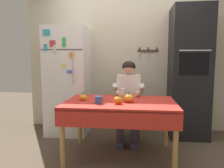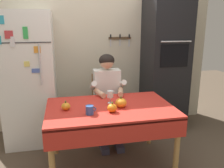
{
  "view_description": "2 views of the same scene",
  "coord_description": "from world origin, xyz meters",
  "px_view_note": "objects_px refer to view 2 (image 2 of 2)",
  "views": [
    {
      "loc": [
        0.21,
        -2.62,
        1.28
      ],
      "look_at": [
        -0.12,
        0.24,
        0.94
      ],
      "focal_mm": 34.57,
      "sensor_mm": 36.0,
      "label": 1
    },
    {
      "loc": [
        -0.48,
        -2.26,
        1.63
      ],
      "look_at": [
        0.04,
        0.2,
        0.97
      ],
      "focal_mm": 36.67,
      "sensor_mm": 36.0,
      "label": 2
    }
  ],
  "objects_px": {
    "refrigerator": "(30,79)",
    "pumpkin_small": "(112,108)",
    "seated_person": "(108,92)",
    "pumpkin_medium": "(66,106)",
    "coffee_mug": "(90,110)",
    "chair_behind_person": "(105,103)",
    "wall_oven": "(165,63)",
    "pumpkin_large": "(121,103)",
    "wine_glass": "(110,95)",
    "dining_table": "(110,114)"
  },
  "relations": [
    {
      "from": "dining_table",
      "to": "coffee_mug",
      "type": "xyz_separation_m",
      "value": [
        -0.25,
        -0.16,
        0.13
      ]
    },
    {
      "from": "pumpkin_small",
      "to": "seated_person",
      "type": "bearing_deg",
      "value": 82.52
    },
    {
      "from": "pumpkin_medium",
      "to": "wine_glass",
      "type": "bearing_deg",
      "value": 12.5
    },
    {
      "from": "pumpkin_small",
      "to": "refrigerator",
      "type": "bearing_deg",
      "value": 132.17
    },
    {
      "from": "pumpkin_large",
      "to": "coffee_mug",
      "type": "bearing_deg",
      "value": -159.4
    },
    {
      "from": "wall_oven",
      "to": "pumpkin_large",
      "type": "bearing_deg",
      "value": -134.58
    },
    {
      "from": "seated_person",
      "to": "pumpkin_large",
      "type": "distance_m",
      "value": 0.64
    },
    {
      "from": "seated_person",
      "to": "pumpkin_small",
      "type": "relative_size",
      "value": 11.17
    },
    {
      "from": "dining_table",
      "to": "pumpkin_small",
      "type": "height_order",
      "value": "pumpkin_small"
    },
    {
      "from": "chair_behind_person",
      "to": "pumpkin_small",
      "type": "distance_m",
      "value": 0.99
    },
    {
      "from": "pumpkin_large",
      "to": "pumpkin_medium",
      "type": "height_order",
      "value": "pumpkin_large"
    },
    {
      "from": "refrigerator",
      "to": "coffee_mug",
      "type": "xyz_separation_m",
      "value": [
        0.7,
        -1.05,
        -0.11
      ]
    },
    {
      "from": "wall_oven",
      "to": "coffee_mug",
      "type": "distance_m",
      "value": 1.71
    },
    {
      "from": "wine_glass",
      "to": "refrigerator",
      "type": "bearing_deg",
      "value": 142.08
    },
    {
      "from": "pumpkin_small",
      "to": "coffee_mug",
      "type": "bearing_deg",
      "value": -176.98
    },
    {
      "from": "dining_table",
      "to": "pumpkin_large",
      "type": "relative_size",
      "value": 11.03
    },
    {
      "from": "refrigerator",
      "to": "dining_table",
      "type": "bearing_deg",
      "value": -42.91
    },
    {
      "from": "dining_table",
      "to": "refrigerator",
      "type": "bearing_deg",
      "value": 137.09
    },
    {
      "from": "wall_oven",
      "to": "seated_person",
      "type": "distance_m",
      "value": 1.06
    },
    {
      "from": "refrigerator",
      "to": "chair_behind_person",
      "type": "relative_size",
      "value": 1.94
    },
    {
      "from": "refrigerator",
      "to": "wine_glass",
      "type": "distance_m",
      "value": 1.24
    },
    {
      "from": "seated_person",
      "to": "pumpkin_small",
      "type": "xyz_separation_m",
      "value": [
        -0.1,
        -0.76,
        0.05
      ]
    },
    {
      "from": "refrigerator",
      "to": "wall_oven",
      "type": "xyz_separation_m",
      "value": [
        2.0,
        0.04,
        0.15
      ]
    },
    {
      "from": "refrigerator",
      "to": "dining_table",
      "type": "height_order",
      "value": "refrigerator"
    },
    {
      "from": "refrigerator",
      "to": "pumpkin_large",
      "type": "xyz_separation_m",
      "value": [
        1.06,
        -0.91,
        -0.11
      ]
    },
    {
      "from": "wine_glass",
      "to": "seated_person",
      "type": "bearing_deg",
      "value": 82.58
    },
    {
      "from": "wall_oven",
      "to": "pumpkin_small",
      "type": "height_order",
      "value": "wall_oven"
    },
    {
      "from": "refrigerator",
      "to": "pumpkin_small",
      "type": "bearing_deg",
      "value": -47.83
    },
    {
      "from": "pumpkin_medium",
      "to": "coffee_mug",
      "type": "bearing_deg",
      "value": -36.64
    },
    {
      "from": "refrigerator",
      "to": "dining_table",
      "type": "xyz_separation_m",
      "value": [
        0.95,
        -0.88,
        -0.24
      ]
    },
    {
      "from": "coffee_mug",
      "to": "pumpkin_medium",
      "type": "height_order",
      "value": "pumpkin_medium"
    },
    {
      "from": "pumpkin_large",
      "to": "pumpkin_medium",
      "type": "relative_size",
      "value": 1.25
    },
    {
      "from": "wine_glass",
      "to": "pumpkin_medium",
      "type": "relative_size",
      "value": 1.46
    },
    {
      "from": "chair_behind_person",
      "to": "coffee_mug",
      "type": "relative_size",
      "value": 8.61
    },
    {
      "from": "chair_behind_person",
      "to": "seated_person",
      "type": "xyz_separation_m",
      "value": [
        -0.0,
        -0.19,
        0.23
      ]
    },
    {
      "from": "chair_behind_person",
      "to": "pumpkin_large",
      "type": "xyz_separation_m",
      "value": [
        0.03,
        -0.82,
        0.28
      ]
    },
    {
      "from": "seated_person",
      "to": "pumpkin_small",
      "type": "height_order",
      "value": "seated_person"
    },
    {
      "from": "seated_person",
      "to": "pumpkin_large",
      "type": "relative_size",
      "value": 9.81
    },
    {
      "from": "seated_person",
      "to": "wine_glass",
      "type": "height_order",
      "value": "seated_person"
    },
    {
      "from": "coffee_mug",
      "to": "pumpkin_large",
      "type": "distance_m",
      "value": 0.38
    },
    {
      "from": "dining_table",
      "to": "seated_person",
      "type": "xyz_separation_m",
      "value": [
        0.09,
        0.6,
        0.08
      ]
    },
    {
      "from": "wall_oven",
      "to": "seated_person",
      "type": "height_order",
      "value": "wall_oven"
    },
    {
      "from": "refrigerator",
      "to": "wall_oven",
      "type": "relative_size",
      "value": 0.86
    },
    {
      "from": "refrigerator",
      "to": "pumpkin_small",
      "type": "height_order",
      "value": "refrigerator"
    },
    {
      "from": "coffee_mug",
      "to": "pumpkin_large",
      "type": "relative_size",
      "value": 0.85
    },
    {
      "from": "refrigerator",
      "to": "coffee_mug",
      "type": "distance_m",
      "value": 1.27
    },
    {
      "from": "pumpkin_medium",
      "to": "seated_person",
      "type": "bearing_deg",
      "value": 46.06
    },
    {
      "from": "coffee_mug",
      "to": "wine_glass",
      "type": "distance_m",
      "value": 0.4
    },
    {
      "from": "dining_table",
      "to": "seated_person",
      "type": "distance_m",
      "value": 0.62
    },
    {
      "from": "refrigerator",
      "to": "pumpkin_small",
      "type": "distance_m",
      "value": 1.4
    }
  ]
}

